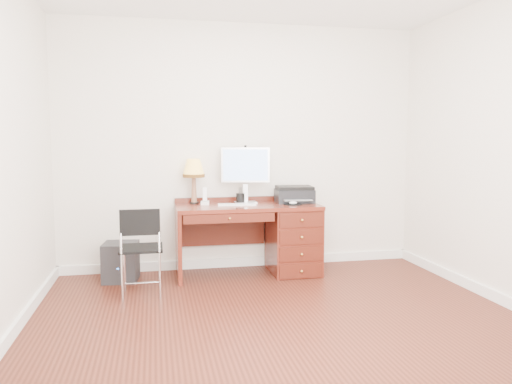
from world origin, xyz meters
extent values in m
plane|color=#3A150D|center=(0.00, 0.00, 0.00)|extent=(4.00, 4.00, 0.00)
plane|color=silver|center=(0.00, 1.75, 1.35)|extent=(4.00, 0.00, 4.00)
plane|color=silver|center=(-2.00, 0.00, 1.35)|extent=(0.00, 3.50, 3.50)
plane|color=silver|center=(2.00, 0.00, 1.35)|extent=(0.00, 3.50, 3.50)
cube|color=white|center=(0.00, 1.74, 0.05)|extent=(4.00, 0.03, 0.10)
cube|color=white|center=(-1.99, 0.00, 0.05)|extent=(0.03, 3.50, 0.10)
cube|color=white|center=(1.99, 0.00, 0.05)|extent=(0.03, 3.50, 0.10)
cube|color=maroon|center=(0.00, 1.40, 0.73)|extent=(1.50, 0.65, 0.04)
cube|color=maroon|center=(0.50, 1.40, 0.35)|extent=(0.50, 0.61, 0.71)
cube|color=maroon|center=(-0.73, 1.40, 0.35)|extent=(0.04, 0.61, 0.71)
cube|color=#4F190F|center=(-0.24, 1.69, 0.46)|extent=(0.96, 0.03, 0.39)
cube|color=#4F190F|center=(-0.24, 1.09, 0.66)|extent=(0.91, 0.03, 0.09)
sphere|color=#BF8C3F|center=(0.50, 1.06, 0.35)|extent=(0.03, 0.03, 0.03)
cube|color=silver|center=(0.00, 1.52, 0.76)|extent=(0.26, 0.21, 0.02)
cube|color=silver|center=(0.00, 1.58, 0.86)|extent=(0.06, 0.04, 0.19)
cube|color=silver|center=(0.00, 1.56, 1.16)|extent=(0.52, 0.14, 0.38)
cube|color=#4C8CF2|center=(0.00, 1.53, 1.16)|extent=(0.47, 0.09, 0.33)
cube|color=white|center=(-0.12, 1.37, 0.76)|extent=(0.40, 0.16, 0.01)
cylinder|color=black|center=(0.47, 1.29, 0.75)|extent=(0.19, 0.19, 0.01)
ellipsoid|color=white|center=(0.47, 1.29, 0.77)|extent=(0.09, 0.06, 0.03)
cube|color=black|center=(0.54, 1.49, 0.82)|extent=(0.42, 0.34, 0.14)
cube|color=black|center=(0.54, 1.49, 0.91)|extent=(0.40, 0.32, 0.04)
cylinder|color=black|center=(-0.55, 1.59, 0.76)|extent=(0.10, 0.10, 0.02)
cone|color=#8E5D43|center=(-0.55, 1.59, 0.91)|extent=(0.06, 0.06, 0.28)
cone|color=#ECB84A|center=(-0.55, 1.59, 1.14)|extent=(0.23, 0.23, 0.18)
cylinder|color=#593814|center=(-0.55, 1.59, 1.05)|extent=(0.23, 0.23, 0.04)
cube|color=white|center=(-0.44, 1.48, 0.77)|extent=(0.10, 0.10, 0.04)
cube|color=white|center=(-0.44, 1.48, 0.86)|extent=(0.05, 0.06, 0.15)
cylinder|color=black|center=(-0.06, 1.49, 0.81)|extent=(0.09, 0.09, 0.11)
cube|color=black|center=(-1.09, 0.91, 0.44)|extent=(0.39, 0.39, 0.02)
cube|color=black|center=(-1.09, 0.72, 0.71)|extent=(0.35, 0.03, 0.23)
cylinder|color=silver|center=(-1.26, 1.07, 0.22)|extent=(0.02, 0.02, 0.44)
cylinder|color=silver|center=(-0.93, 1.07, 0.22)|extent=(0.02, 0.02, 0.44)
cylinder|color=silver|center=(-1.26, 0.74, 0.22)|extent=(0.02, 0.02, 0.44)
cylinder|color=silver|center=(-0.93, 0.74, 0.22)|extent=(0.02, 0.02, 0.44)
cylinder|color=silver|center=(-1.26, 0.72, 0.63)|extent=(0.02, 0.02, 0.39)
cylinder|color=silver|center=(-0.93, 0.72, 0.63)|extent=(0.02, 0.02, 0.39)
cube|color=black|center=(-1.31, 1.41, 0.20)|extent=(0.37, 0.37, 0.39)
camera|label=1|loc=(-0.96, -3.74, 1.44)|focal=35.00mm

